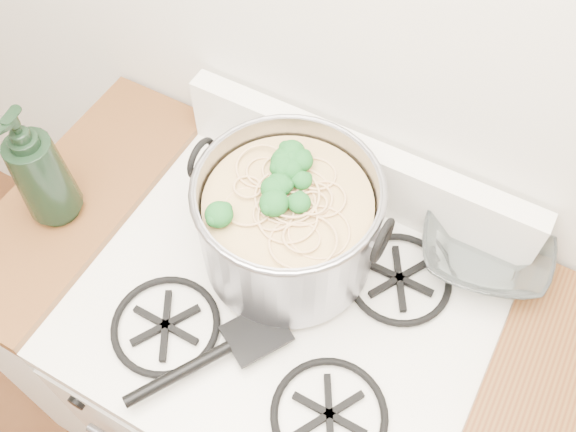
{
  "coord_description": "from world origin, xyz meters",
  "views": [
    {
      "loc": [
        0.26,
        0.8,
        2.01
      ],
      "look_at": [
        -0.04,
        1.36,
        1.05
      ],
      "focal_mm": 40.0,
      "sensor_mm": 36.0,
      "label": 1
    }
  ],
  "objects_px": {
    "stock_pot": "(288,223)",
    "spatula": "(256,332)",
    "gas_range": "(285,386)",
    "bottle": "(37,167)",
    "glass_bowl": "(484,249)"
  },
  "relations": [
    {
      "from": "glass_bowl",
      "to": "bottle",
      "type": "xyz_separation_m",
      "value": [
        -0.8,
        -0.32,
        0.13
      ]
    },
    {
      "from": "stock_pot",
      "to": "spatula",
      "type": "distance_m",
      "value": 0.2
    },
    {
      "from": "gas_range",
      "to": "bottle",
      "type": "distance_m",
      "value": 0.81
    },
    {
      "from": "spatula",
      "to": "bottle",
      "type": "xyz_separation_m",
      "value": [
        -0.5,
        0.04,
        0.13
      ]
    },
    {
      "from": "stock_pot",
      "to": "spatula",
      "type": "relative_size",
      "value": 1.19
    },
    {
      "from": "gas_range",
      "to": "bottle",
      "type": "bearing_deg",
      "value": -175.3
    },
    {
      "from": "bottle",
      "to": "gas_range",
      "type": "bearing_deg",
      "value": -2.19
    },
    {
      "from": "gas_range",
      "to": "spatula",
      "type": "distance_m",
      "value": 0.51
    },
    {
      "from": "stock_pot",
      "to": "bottle",
      "type": "distance_m",
      "value": 0.48
    },
    {
      "from": "gas_range",
      "to": "stock_pot",
      "type": "bearing_deg",
      "value": 114.72
    },
    {
      "from": "spatula",
      "to": "bottle",
      "type": "bearing_deg",
      "value": -154.1
    },
    {
      "from": "glass_bowl",
      "to": "gas_range",
      "type": "bearing_deg",
      "value": -136.17
    },
    {
      "from": "bottle",
      "to": "stock_pot",
      "type": "bearing_deg",
      "value": 9.44
    },
    {
      "from": "stock_pot",
      "to": "spatula",
      "type": "height_order",
      "value": "stock_pot"
    },
    {
      "from": "spatula",
      "to": "glass_bowl",
      "type": "xyz_separation_m",
      "value": [
        0.3,
        0.36,
        0.0
      ]
    }
  ]
}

